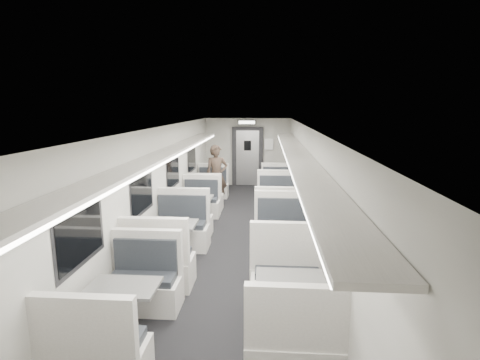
% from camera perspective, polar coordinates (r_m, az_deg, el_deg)
% --- Properties ---
extents(room, '(3.24, 12.24, 2.64)m').
position_cam_1_polar(room, '(7.46, -1.24, -1.26)').
color(room, black).
rests_on(room, ground).
extents(booth_left_a, '(0.96, 1.95, 1.05)m').
position_cam_1_polar(booth_left_a, '(11.06, -4.74, -1.71)').
color(booth_left_a, silver).
rests_on(booth_left_a, room).
extents(booth_left_b, '(0.98, 1.99, 1.06)m').
position_cam_1_polar(booth_left_b, '(9.05, -6.79, -4.63)').
color(booth_left_b, silver).
rests_on(booth_left_b, room).
extents(booth_left_c, '(1.09, 2.22, 1.19)m').
position_cam_1_polar(booth_left_c, '(6.89, -10.46, -9.48)').
color(booth_left_c, silver).
rests_on(booth_left_c, room).
extents(booth_left_d, '(1.01, 2.05, 1.10)m').
position_cam_1_polar(booth_left_d, '(4.98, -17.23, -18.71)').
color(booth_left_d, silver).
rests_on(booth_left_d, room).
extents(booth_right_a, '(0.96, 1.96, 1.05)m').
position_cam_1_polar(booth_right_a, '(11.14, 5.66, -1.64)').
color(booth_right_a, silver).
rests_on(booth_right_a, room).
extents(booth_right_b, '(1.10, 2.24, 1.20)m').
position_cam_1_polar(booth_right_b, '(8.83, 6.04, -4.71)').
color(booth_right_b, silver).
rests_on(booth_right_b, room).
extents(booth_right_c, '(1.08, 2.19, 1.17)m').
position_cam_1_polar(booth_right_c, '(6.65, 6.65, -10.19)').
color(booth_right_c, silver).
rests_on(booth_right_c, room).
extents(booth_right_d, '(1.03, 2.08, 1.11)m').
position_cam_1_polar(booth_right_d, '(4.97, 7.58, -18.24)').
color(booth_right_d, silver).
rests_on(booth_right_d, room).
extents(passenger, '(0.74, 0.60, 1.75)m').
position_cam_1_polar(passenger, '(10.62, -3.58, 0.65)').
color(passenger, black).
rests_on(passenger, room).
extents(window_a, '(0.02, 1.18, 0.84)m').
position_cam_1_polar(window_a, '(10.97, -7.34, 3.45)').
color(window_a, black).
rests_on(window_a, room).
extents(window_b, '(0.02, 1.18, 0.84)m').
position_cam_1_polar(window_b, '(8.85, -10.15, 1.52)').
color(window_b, black).
rests_on(window_b, room).
extents(window_c, '(0.02, 1.18, 0.84)m').
position_cam_1_polar(window_c, '(6.78, -14.68, -1.59)').
color(window_c, black).
rests_on(window_c, room).
extents(window_d, '(0.02, 1.18, 0.84)m').
position_cam_1_polar(window_d, '(4.83, -23.09, -7.29)').
color(window_d, black).
rests_on(window_d, room).
extents(luggage_rack_left, '(0.46, 10.40, 0.09)m').
position_cam_1_polar(luggage_rack_left, '(7.28, -11.32, 3.93)').
color(luggage_rack_left, silver).
rests_on(luggage_rack_left, room).
extents(luggage_rack_right, '(0.46, 10.40, 0.09)m').
position_cam_1_polar(luggage_rack_right, '(7.03, 8.66, 3.78)').
color(luggage_rack_right, silver).
rests_on(luggage_rack_right, room).
extents(vestibule_door, '(1.10, 0.13, 2.10)m').
position_cam_1_polar(vestibule_door, '(13.32, 1.16, 3.54)').
color(vestibule_door, black).
rests_on(vestibule_door, room).
extents(exit_sign, '(0.62, 0.12, 0.16)m').
position_cam_1_polar(exit_sign, '(12.73, 1.06, 8.79)').
color(exit_sign, black).
rests_on(exit_sign, room).
extents(wall_notice, '(0.32, 0.02, 0.40)m').
position_cam_1_polar(wall_notice, '(13.24, 4.42, 5.47)').
color(wall_notice, white).
rests_on(wall_notice, room).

